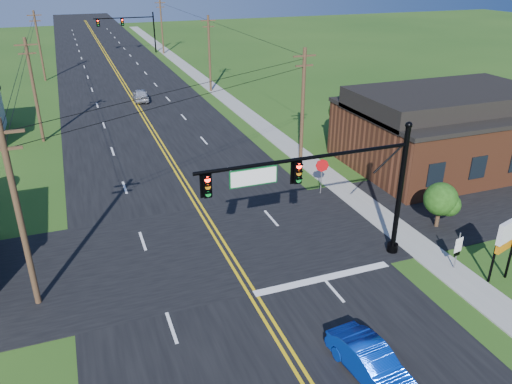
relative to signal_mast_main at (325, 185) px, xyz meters
name	(u,v)px	position (x,y,z in m)	size (l,w,h in m)	color
road_main	(129,94)	(-4.34, 42.00, -4.73)	(16.00, 220.00, 0.04)	black
road_cross	(219,245)	(-4.34, 4.00, -4.73)	(70.00, 10.00, 0.04)	black
sidewalk	(237,106)	(6.16, 32.00, -4.71)	(2.00, 160.00, 0.08)	gray
signal_mast_main	(325,185)	(0.00, 0.00, 0.00)	(11.30, 0.60, 7.48)	black
signal_mast_far	(128,27)	(0.10, 72.00, -0.20)	(10.98, 0.60, 7.48)	black
brick_building	(442,136)	(15.66, 10.00, -2.40)	(14.20, 11.20, 4.70)	#5D2E1A
utility_pole_left_a	(19,214)	(-13.84, 2.00, -0.03)	(1.80, 0.28, 9.00)	#3E2C1C
utility_pole_left_b	(34,89)	(-13.84, 27.00, -0.03)	(1.80, 0.28, 9.00)	#3E2C1C
utility_pole_left_c	(39,45)	(-13.84, 54.00, -0.03)	(1.80, 0.28, 9.00)	#3E2C1C
utility_pole_right_a	(303,105)	(5.46, 14.00, -0.03)	(1.80, 0.28, 9.00)	#3E2C1C
utility_pole_right_b	(209,53)	(5.46, 40.00, -0.03)	(1.80, 0.28, 9.00)	#3E2C1C
utility_pole_right_c	(162,26)	(5.46, 70.00, -0.03)	(1.80, 0.28, 9.00)	#3E2C1C
tree_right_back	(345,111)	(11.66, 18.00, -2.15)	(3.00, 3.00, 4.10)	#3E2C1C
shrub_corner	(441,199)	(8.66, 1.50, -2.90)	(2.00, 2.00, 2.86)	#3E2C1C
blue_car	(370,362)	(-1.73, -7.44, -4.08)	(1.42, 4.08, 1.34)	#072FA6
distant_car	(141,95)	(-3.42, 38.23, -4.05)	(1.64, 4.08, 1.39)	silver
route_sign	(458,248)	(6.48, -2.62, -3.48)	(0.54, 0.14, 2.17)	slate
stop_sign	(322,169)	(4.28, 8.24, -2.91)	(0.88, 0.31, 2.56)	slate
pylon_sign	(507,237)	(7.87, -4.14, -2.30)	(1.63, 0.70, 3.36)	black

